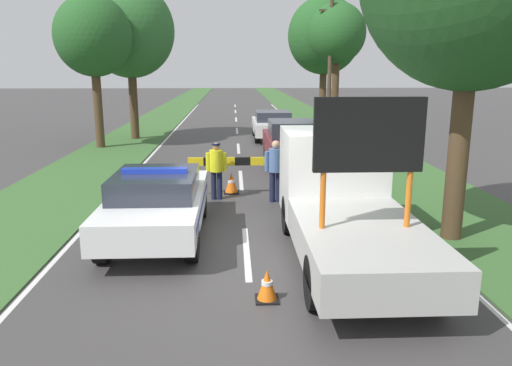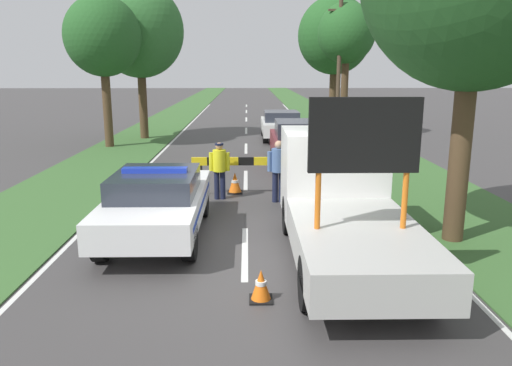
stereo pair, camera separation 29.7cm
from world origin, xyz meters
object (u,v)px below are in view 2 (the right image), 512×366
queued_car_wagon_maroon (298,142)px  utility_pole (339,67)px  traffic_cone_near_police (321,174)px  work_truck (341,198)px  traffic_cone_centre_front (180,185)px  roadside_tree_near_left (103,37)px  traffic_cone_near_truck (235,183)px  queued_car_van_white (281,124)px  traffic_cone_behind_barrier (261,285)px  pedestrian_civilian (279,166)px  police_car (157,201)px  roadside_tree_mid_right (347,34)px  roadside_tree_mid_left (335,36)px  road_barrier (238,164)px  police_officer (219,166)px  roadside_tree_near_right (139,31)px

queued_car_wagon_maroon → utility_pole: utility_pole is taller
traffic_cone_near_police → work_truck: bearing=-94.9°
traffic_cone_centre_front → roadside_tree_near_left: roadside_tree_near_left is taller
traffic_cone_centre_front → utility_pole: size_ratio=0.07×
traffic_cone_near_truck → utility_pole: utility_pole is taller
traffic_cone_centre_front → traffic_cone_near_police: bearing=16.1°
traffic_cone_near_truck → queued_car_van_white: 11.09m
traffic_cone_near_police → traffic_cone_behind_barrier: size_ratio=1.23×
work_truck → pedestrian_civilian: 3.83m
police_car → utility_pole: (6.34, 14.64, 2.76)m
traffic_cone_centre_front → roadside_tree_mid_right: (6.82, 11.76, 4.83)m
police_car → traffic_cone_centre_front: (-0.03, 3.62, -0.51)m
work_truck → traffic_cone_near_truck: work_truck is taller
roadside_tree_mid_left → roadside_tree_mid_right: bearing=-92.1°
police_car → road_barrier: police_car is taller
queued_car_wagon_maroon → roadside_tree_near_left: bearing=-26.1°
traffic_cone_behind_barrier → police_officer: bearing=98.8°
traffic_cone_centre_front → roadside_tree_near_right: 12.77m
traffic_cone_centre_front → queued_car_van_white: 11.56m
police_officer → roadside_tree_near_left: roadside_tree_near_left is taller
traffic_cone_near_truck → queued_car_wagon_maroon: queued_car_wagon_maroon is taller
utility_pole → queued_car_van_white: bearing=-179.0°
police_officer → roadside_tree_near_left: (-5.42, 9.17, 3.83)m
traffic_cone_near_truck → roadside_tree_near_right: (-4.80, 11.24, 4.89)m
traffic_cone_behind_barrier → roadside_tree_mid_left: size_ratio=0.07×
pedestrian_civilian → traffic_cone_behind_barrier: size_ratio=3.28×
road_barrier → work_truck: bearing=-60.4°
police_officer → roadside_tree_mid_left: 18.29m
police_car → queued_car_van_white: bearing=71.7°
roadside_tree_mid_left → police_car: bearing=-109.4°
traffic_cone_near_police → traffic_cone_near_truck: (-2.62, -1.12, -0.01)m
road_barrier → traffic_cone_centre_front: bearing=179.8°
roadside_tree_mid_left → utility_pole: roadside_tree_mid_left is taller
roadside_tree_near_right → roadside_tree_mid_left: bearing=25.4°
traffic_cone_near_police → traffic_cone_near_truck: bearing=-156.9°
pedestrian_civilian → roadside_tree_mid_left: size_ratio=0.22×
police_officer → traffic_cone_near_police: bearing=-143.1°
work_truck → police_officer: (-2.52, 4.04, -0.15)m
road_barrier → roadside_tree_near_right: roadside_tree_near_right is taller
roadside_tree_mid_left → utility_pole: 5.48m
roadside_tree_near_left → roadside_tree_mid_right: 11.53m
police_car → traffic_cone_centre_front: bearing=85.9°
traffic_cone_near_police → queued_car_wagon_maroon: 3.47m
roadside_tree_mid_right → work_truck: bearing=-100.8°
pedestrian_civilian → traffic_cone_near_police: pedestrian_civilian is taller
work_truck → traffic_cone_near_police: (0.50, 5.83, -0.76)m
utility_pole → pedestrian_civilian: bearing=-107.0°
police_car → roadside_tree_near_left: roadside_tree_near_left is taller
traffic_cone_centre_front → roadside_tree_mid_left: roadside_tree_mid_left is taller
police_car → work_truck: 3.80m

